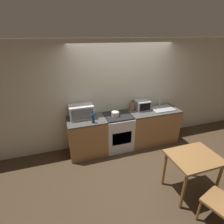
{
  "coord_description": "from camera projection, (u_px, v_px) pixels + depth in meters",
  "views": [
    {
      "loc": [
        -1.51,
        -2.71,
        2.68
      ],
      "look_at": [
        -0.39,
        0.74,
        1.05
      ],
      "focal_mm": 28.0,
      "sensor_mm": 36.0,
      "label": 1
    }
  ],
  "objects": [
    {
      "name": "microwave",
      "position": [
        81.0,
        112.0,
        3.98
      ],
      "size": [
        0.54,
        0.32,
        0.31
      ],
      "color": "silver",
      "rests_on": "counter_left_run"
    },
    {
      "name": "wall_back",
      "position": [
        122.0,
        94.0,
        4.36
      ],
      "size": [
        10.0,
        0.06,
        2.6
      ],
      "color": "beige",
      "rests_on": "ground_plane"
    },
    {
      "name": "counter_right_run",
      "position": [
        152.0,
        126.0,
        4.63
      ],
      "size": [
        1.29,
        0.62,
        0.9
      ],
      "color": "olive",
      "rests_on": "ground_plane"
    },
    {
      "name": "counter_left_run",
      "position": [
        87.0,
        136.0,
        4.14
      ],
      "size": [
        0.87,
        0.62,
        0.9
      ],
      "color": "olive",
      "rests_on": "ground_plane"
    },
    {
      "name": "kettle",
      "position": [
        115.0,
        113.0,
        4.1
      ],
      "size": [
        0.18,
        0.18,
        0.18
      ],
      "color": "beige",
      "rests_on": "stove_range"
    },
    {
      "name": "sink_basin",
      "position": [
        162.0,
        108.0,
        4.51
      ],
      "size": [
        0.58,
        0.41,
        0.24
      ],
      "color": "#999BA0",
      "rests_on": "counter_right_run"
    },
    {
      "name": "knife_block",
      "position": [
        132.0,
        106.0,
        4.4
      ],
      "size": [
        0.11,
        0.08,
        0.27
      ],
      "color": "brown",
      "rests_on": "counter_right_run"
    },
    {
      "name": "stove_range",
      "position": [
        118.0,
        132.0,
        4.35
      ],
      "size": [
        0.66,
        0.62,
        0.9
      ],
      "color": "silver",
      "rests_on": "ground_plane"
    },
    {
      "name": "toaster_oven",
      "position": [
        142.0,
        105.0,
        4.44
      ],
      "size": [
        0.34,
        0.31,
        0.24
      ],
      "color": "#999BA0",
      "rests_on": "counter_right_run"
    },
    {
      "name": "ground_plane",
      "position": [
        139.0,
        166.0,
        3.87
      ],
      "size": [
        16.0,
        16.0,
        0.0
      ],
      "primitive_type": "plane",
      "color": "#3D2D1E"
    },
    {
      "name": "dining_table",
      "position": [
        193.0,
        162.0,
        3.01
      ],
      "size": [
        0.83,
        0.66,
        0.78
      ],
      "color": "brown",
      "rests_on": "ground_plane"
    },
    {
      "name": "bottle",
      "position": [
        93.0,
        118.0,
        3.77
      ],
      "size": [
        0.07,
        0.07,
        0.29
      ],
      "color": "navy",
      "rests_on": "counter_left_run"
    }
  ]
}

